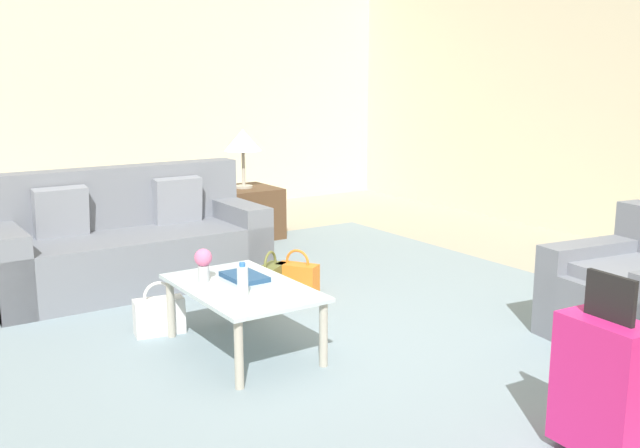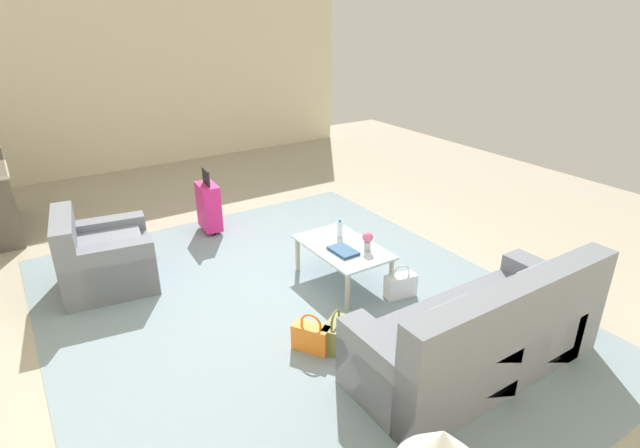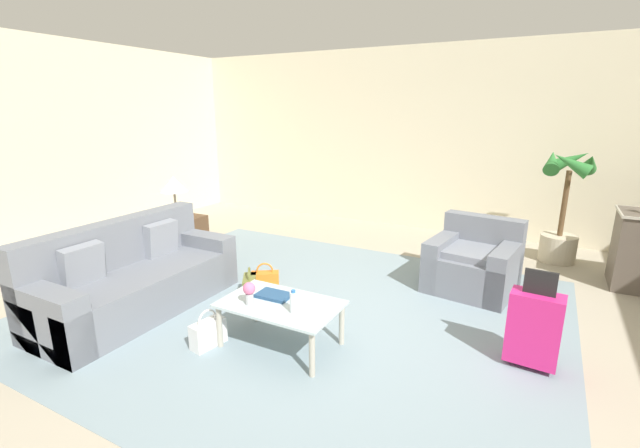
{
  "view_description": "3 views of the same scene",
  "coord_description": "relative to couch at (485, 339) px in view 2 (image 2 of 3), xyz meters",
  "views": [
    {
      "loc": [
        3.3,
        -2.42,
        1.67
      ],
      "look_at": [
        -0.38,
        0.05,
        0.74
      ],
      "focal_mm": 40.0,
      "sensor_mm": 36.0,
      "label": 1
    },
    {
      "loc": [
        -4.2,
        2.25,
        2.72
      ],
      "look_at": [
        -0.59,
        -0.09,
        0.84
      ],
      "focal_mm": 28.0,
      "sensor_mm": 36.0,
      "label": 2
    },
    {
      "loc": [
        1.54,
        -3.39,
        2.08
      ],
      "look_at": [
        -0.43,
        0.29,
        0.95
      ],
      "focal_mm": 24.0,
      "sensor_mm": 36.0,
      "label": 3
    }
  ],
  "objects": [
    {
      "name": "ground_plane",
      "position": [
        2.2,
        0.6,
        -0.32
      ],
      "size": [
        12.0,
        12.0,
        0.0
      ],
      "primitive_type": "plane",
      "color": "#A89E89"
    },
    {
      "name": "wall_right",
      "position": [
        7.26,
        0.6,
        1.23
      ],
      "size": [
        0.12,
        8.0,
        3.1
      ],
      "primitive_type": "cube",
      "color": "beige",
      "rests_on": "ground"
    },
    {
      "name": "area_rug",
      "position": [
        1.6,
        0.8,
        -0.31
      ],
      "size": [
        5.2,
        4.4,
        0.01
      ],
      "primitive_type": "cube",
      "color": "gray",
      "rests_on": "ground"
    },
    {
      "name": "couch",
      "position": [
        0.0,
        0.0,
        0.0
      ],
      "size": [
        0.87,
        2.12,
        0.94
      ],
      "color": "slate",
      "rests_on": "ground"
    },
    {
      "name": "armchair",
      "position": [
        3.11,
        2.27,
        -0.02
      ],
      "size": [
        1.04,
        1.01,
        0.83
      ],
      "color": "slate",
      "rests_on": "ground"
    },
    {
      "name": "coffee_table",
      "position": [
        1.8,
        0.1,
        0.05
      ],
      "size": [
        1.05,
        0.65,
        0.42
      ],
      "color": "silver",
      "rests_on": "ground"
    },
    {
      "name": "water_bottle",
      "position": [
        2.0,
        -0.0,
        0.2
      ],
      "size": [
        0.06,
        0.06,
        0.2
      ],
      "color": "silver",
      "rests_on": "coffee_table"
    },
    {
      "name": "coffee_table_book",
      "position": [
        1.68,
        0.18,
        0.12
      ],
      "size": [
        0.31,
        0.21,
        0.03
      ],
      "primitive_type": "cube",
      "rotation": [
        0.0,
        0.0,
        0.02
      ],
      "color": "navy",
      "rests_on": "coffee_table"
    },
    {
      "name": "flower_vase",
      "position": [
        1.58,
        -0.05,
        0.23
      ],
      "size": [
        0.11,
        0.11,
        0.21
      ],
      "color": "#B2B7BC",
      "rests_on": "coffee_table"
    },
    {
      "name": "suitcase_magenta",
      "position": [
        3.8,
        0.8,
        0.04
      ],
      "size": [
        0.41,
        0.25,
        0.85
      ],
      "color": "#D12375",
      "rests_on": "ground"
    },
    {
      "name": "handbag_olive",
      "position": [
        0.92,
        0.8,
        -0.19
      ],
      "size": [
        0.29,
        0.34,
        0.36
      ],
      "color": "olive",
      "rests_on": "ground"
    },
    {
      "name": "handbag_white",
      "position": [
        1.22,
        -0.22,
        -0.19
      ],
      "size": [
        0.19,
        0.34,
        0.36
      ],
      "color": "white",
      "rests_on": "ground"
    },
    {
      "name": "handbag_orange",
      "position": [
        0.98,
        1.0,
        -0.19
      ],
      "size": [
        0.34,
        0.29,
        0.36
      ],
      "color": "orange",
      "rests_on": "ground"
    }
  ]
}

